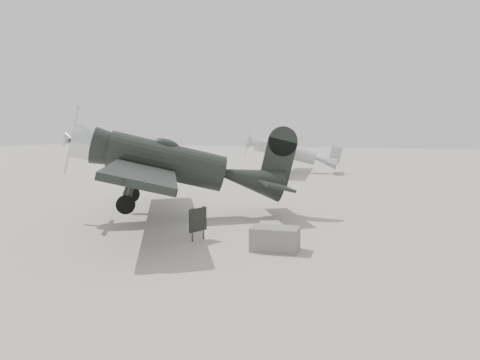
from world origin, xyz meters
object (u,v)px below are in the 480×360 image
object	(u,v)px
lowwing_monoplane	(177,165)
highwing_monoplane	(289,149)
equipment_block	(275,239)
sign_board	(198,220)

from	to	relation	value
lowwing_monoplane	highwing_monoplane	xyz separation A→B (m)	(-1.28, 21.77, -0.23)
equipment_block	sign_board	xyz separation A→B (m)	(-2.81, 0.29, 0.32)
lowwing_monoplane	equipment_block	xyz separation A→B (m)	(5.44, -3.64, -1.89)
lowwing_monoplane	highwing_monoplane	world-z (taller)	lowwing_monoplane
equipment_block	sign_board	bearing A→B (deg)	174.11
equipment_block	lowwing_monoplane	bearing A→B (deg)	146.20
equipment_block	sign_board	distance (m)	2.84
equipment_block	sign_board	size ratio (longest dim) A/B	1.26
lowwing_monoplane	highwing_monoplane	distance (m)	21.81
lowwing_monoplane	highwing_monoplane	size ratio (longest dim) A/B	1.09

